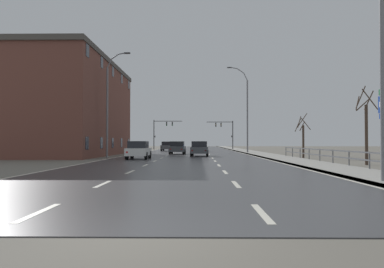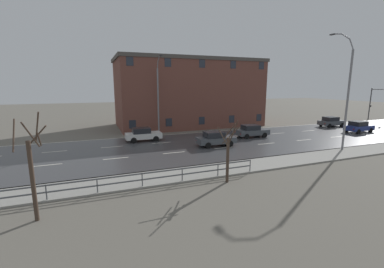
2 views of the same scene
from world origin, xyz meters
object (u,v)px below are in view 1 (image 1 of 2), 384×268
at_px(street_lamp_midground, 246,111).
at_px(highway_sign, 383,121).
at_px(traffic_signal_right, 226,130).
at_px(car_near_right, 177,148).
at_px(car_far_left, 167,146).
at_px(car_mid_centre, 200,149).
at_px(brick_building, 64,109).
at_px(street_lamp_foreground, 378,27).
at_px(traffic_signal_left, 161,129).
at_px(car_distant, 198,146).
at_px(street_lamp_left_bank, 109,106).
at_px(car_far_right, 139,150).

bearing_deg(street_lamp_midground, highway_sign, -88.44).
xyz_separation_m(traffic_signal_right, car_near_right, (-8.06, -29.24, -3.15)).
xyz_separation_m(car_far_left, car_mid_centre, (5.24, -22.96, 0.00)).
xyz_separation_m(car_near_right, brick_building, (-12.53, -3.77, 4.46)).
height_order(street_lamp_foreground, brick_building, street_lamp_foreground).
bearing_deg(car_mid_centre, highway_sign, -71.57).
height_order(traffic_signal_left, brick_building, brick_building).
height_order(car_near_right, car_distant, same).
xyz_separation_m(street_lamp_foreground, street_lamp_left_bank, (-14.91, 22.33, -0.67)).
height_order(street_lamp_foreground, car_far_left, street_lamp_foreground).
bearing_deg(street_lamp_foreground, car_mid_centre, 103.40).
bearing_deg(street_lamp_midground, traffic_signal_left, 117.86).
bearing_deg(traffic_signal_right, traffic_signal_left, 173.55).
xyz_separation_m(traffic_signal_left, car_near_right, (4.95, -30.71, -3.34)).
bearing_deg(car_near_right, car_far_left, 100.73).
xyz_separation_m(street_lamp_foreground, brick_building, (-21.47, 28.95, -0.35)).
bearing_deg(car_distant, brick_building, -129.57).
bearing_deg(car_far_right, car_distant, 79.68).
relative_size(street_lamp_midground, car_near_right, 2.78).
bearing_deg(traffic_signal_right, street_lamp_foreground, -89.19).
xyz_separation_m(street_lamp_foreground, car_far_left, (-11.51, 49.30, -4.81)).
bearing_deg(traffic_signal_right, street_lamp_midground, -88.04).
distance_m(traffic_signal_right, traffic_signal_left, 13.09).
bearing_deg(car_distant, highway_sign, -82.99).
bearing_deg(car_distant, car_far_left, 168.94).
height_order(street_lamp_left_bank, traffic_signal_left, street_lamp_left_bank).
bearing_deg(car_far_left, traffic_signal_left, 101.75).
bearing_deg(car_near_right, car_far_right, -99.64).
height_order(traffic_signal_left, car_far_left, traffic_signal_left).
bearing_deg(street_lamp_foreground, street_lamp_midground, 90.04).
bearing_deg(traffic_signal_left, brick_building, -102.41).
distance_m(highway_sign, brick_building, 35.42).
distance_m(street_lamp_foreground, brick_building, 36.04).
relative_size(traffic_signal_left, car_distant, 1.43).
height_order(traffic_signal_left, car_mid_centre, traffic_signal_left).
xyz_separation_m(street_lamp_foreground, highway_sign, (0.94, 1.67, -3.26)).
xyz_separation_m(street_lamp_foreground, traffic_signal_right, (-0.87, 61.96, -1.66)).
height_order(traffic_signal_right, traffic_signal_left, traffic_signal_left).
xyz_separation_m(car_mid_centre, car_far_right, (-5.35, -6.78, 0.00)).
relative_size(street_lamp_midground, highway_sign, 3.15).
distance_m(highway_sign, car_near_right, 32.62).
bearing_deg(street_lamp_midground, street_lamp_foreground, -89.96).
distance_m(car_distant, brick_building, 25.07).
bearing_deg(traffic_signal_right, brick_building, -121.96).
bearing_deg(brick_building, street_lamp_foreground, -53.44).
bearing_deg(car_near_right, street_lamp_left_bank, -118.01).
distance_m(street_lamp_foreground, traffic_signal_right, 61.99).
bearing_deg(highway_sign, street_lamp_left_bank, 127.50).
height_order(street_lamp_midground, car_distant, street_lamp_midground).
bearing_deg(car_far_right, car_far_left, 89.71).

